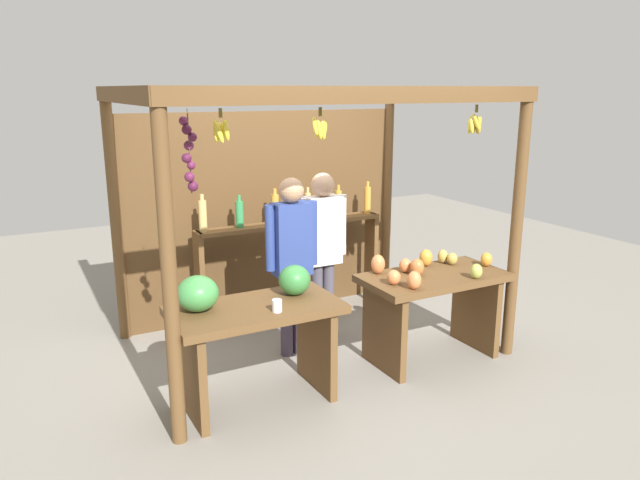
{
  "coord_description": "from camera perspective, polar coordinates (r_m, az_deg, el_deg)",
  "views": [
    {
      "loc": [
        -2.29,
        -4.54,
        2.29
      ],
      "look_at": [
        0.0,
        -0.19,
        1.04
      ],
      "focal_mm": 33.46,
      "sensor_mm": 36.0,
      "label": 1
    }
  ],
  "objects": [
    {
      "name": "bottle_shelf_unit",
      "position": [
        5.99,
        -2.84,
        -0.1
      ],
      "size": [
        1.97,
        0.22,
        1.35
      ],
      "color": "brown",
      "rests_on": "ground"
    },
    {
      "name": "vendor_woman",
      "position": [
        5.43,
        0.25,
        -0.16
      ],
      "size": [
        0.48,
        0.21,
        1.57
      ],
      "rotation": [
        0.0,
        0.0,
        0.19
      ],
      "color": "#4B4754",
      "rests_on": "ground"
    },
    {
      "name": "market_stall",
      "position": [
        5.56,
        -3.13,
        4.56
      ],
      "size": [
        3.07,
        2.05,
        2.31
      ],
      "color": "brown",
      "rests_on": "ground"
    },
    {
      "name": "fruit_counter_left",
      "position": [
        4.42,
        -6.61,
        -7.78
      ],
      "size": [
        1.24,
        0.64,
        1.02
      ],
      "color": "brown",
      "rests_on": "ground"
    },
    {
      "name": "fruit_counter_right",
      "position": [
        5.2,
        10.61,
        -5.15
      ],
      "size": [
        1.24,
        0.64,
        0.93
      ],
      "color": "brown",
      "rests_on": "ground"
    },
    {
      "name": "ground_plane",
      "position": [
        5.58,
        -0.95,
        -9.95
      ],
      "size": [
        12.0,
        12.0,
        0.0
      ],
      "primitive_type": "plane",
      "color": "gray",
      "rests_on": "ground"
    },
    {
      "name": "vendor_man",
      "position": [
        5.09,
        -2.7,
        -1.09
      ],
      "size": [
        0.48,
        0.21,
        1.57
      ],
      "rotation": [
        0.0,
        0.0,
        -0.07
      ],
      "color": "#413649",
      "rests_on": "ground"
    }
  ]
}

